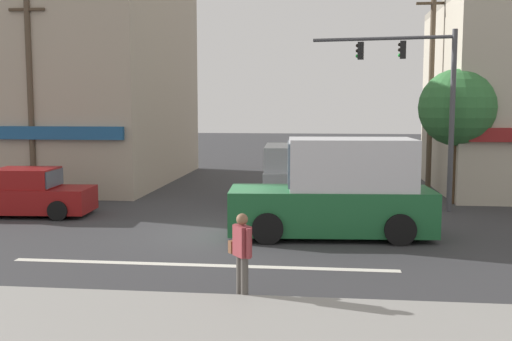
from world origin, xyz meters
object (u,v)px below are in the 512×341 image
at_px(pedestrian_foreground_with_bag, 242,251).
at_px(utility_pole_near_left, 30,97).
at_px(traffic_light_mast, 423,90).
at_px(van_approaching_near, 289,173).
at_px(sedan_crossing_rightbound, 29,194).
at_px(street_tree, 457,108).
at_px(box_truck_waiting_far, 338,192).
at_px(utility_pole_far_right, 431,91).

bearing_deg(pedestrian_foreground_with_bag, utility_pole_near_left, 131.18).
distance_m(traffic_light_mast, van_approaching_near, 6.05).
height_order(utility_pole_near_left, sedan_crossing_rightbound, utility_pole_near_left).
bearing_deg(traffic_light_mast, street_tree, 46.82).
distance_m(utility_pole_near_left, traffic_light_mast, 14.56).
distance_m(street_tree, pedestrian_foreground_with_bag, 13.78).
distance_m(street_tree, box_truck_waiting_far, 7.96).
relative_size(utility_pole_far_right, sedan_crossing_rightbound, 1.96).
relative_size(traffic_light_mast, van_approaching_near, 1.32).
bearing_deg(pedestrian_foreground_with_bag, street_tree, 61.90).
relative_size(street_tree, traffic_light_mast, 0.80).
relative_size(street_tree, sedan_crossing_rightbound, 1.19).
xyz_separation_m(sedan_crossing_rightbound, box_truck_waiting_far, (10.15, -2.10, 0.54)).
distance_m(street_tree, van_approaching_near, 6.74).
bearing_deg(box_truck_waiting_far, utility_pole_near_left, 155.42).
bearing_deg(street_tree, utility_pole_far_right, 98.53).
height_order(sedan_crossing_rightbound, box_truck_waiting_far, box_truck_waiting_far).
bearing_deg(utility_pole_far_right, pedestrian_foreground_with_bag, -111.63).
bearing_deg(utility_pole_near_left, sedan_crossing_rightbound, -65.80).
bearing_deg(utility_pole_near_left, utility_pole_far_right, 14.03).
xyz_separation_m(traffic_light_mast, pedestrian_foreground_with_bag, (-4.87, -10.34, -3.22)).
xyz_separation_m(street_tree, traffic_light_mast, (-1.50, -1.60, 0.63)).
bearing_deg(utility_pole_far_right, box_truck_waiting_far, -113.51).
relative_size(street_tree, box_truck_waiting_far, 0.87).
xyz_separation_m(utility_pole_far_right, traffic_light_mast, (-1.05, -4.60, -0.08)).
xyz_separation_m(traffic_light_mast, van_approaching_near, (-4.72, 2.08, -3.17)).
xyz_separation_m(box_truck_waiting_far, van_approaching_near, (-1.77, 6.68, -0.25)).
distance_m(street_tree, traffic_light_mast, 2.28).
xyz_separation_m(street_tree, sedan_crossing_rightbound, (-14.60, -4.10, -2.83)).
distance_m(utility_pole_near_left, box_truck_waiting_far, 13.03).
bearing_deg(utility_pole_far_right, van_approaching_near, -156.42).
height_order(street_tree, pedestrian_foreground_with_bag, street_tree).
height_order(utility_pole_far_right, van_approaching_near, utility_pole_far_right).
bearing_deg(street_tree, traffic_light_mast, -133.18).
relative_size(street_tree, pedestrian_foreground_with_bag, 2.99).
relative_size(street_tree, van_approaching_near, 1.06).
bearing_deg(van_approaching_near, pedestrian_foreground_with_bag, -90.72).
distance_m(utility_pole_far_right, box_truck_waiting_far, 10.47).
xyz_separation_m(utility_pole_near_left, sedan_crossing_rightbound, (1.44, -3.21, -3.26)).
distance_m(street_tree, utility_pole_near_left, 16.07).
distance_m(sedan_crossing_rightbound, pedestrian_foreground_with_bag, 11.37).
height_order(utility_pole_near_left, van_approaching_near, utility_pole_near_left).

